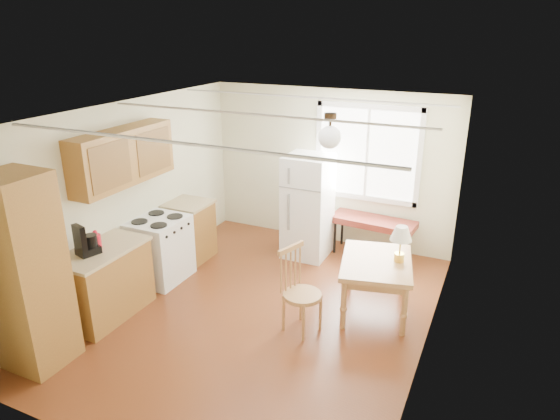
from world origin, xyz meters
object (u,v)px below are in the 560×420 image
Objects in this scene: dining_table at (376,268)px; chair at (296,283)px; refrigerator at (308,207)px; bench at (373,223)px.

chair reaches higher than dining_table.
refrigerator reaches higher than chair.
refrigerator is 1.82m from dining_table.
bench is at bearing 24.08° from refrigerator.
bench is 2.36m from chair.
refrigerator is at bearing 126.57° from chair.
bench is at bearing 101.24° from chair.
dining_table is at bearing -40.38° from refrigerator.
dining_table is at bearing -69.17° from bench.
chair is (-0.75, -0.75, -0.00)m from dining_table.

